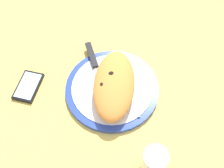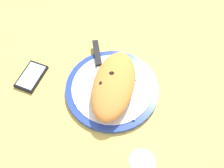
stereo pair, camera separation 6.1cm
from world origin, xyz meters
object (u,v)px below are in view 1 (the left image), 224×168
object	(u,v)px
fork	(137,86)
knife	(94,62)
calzone	(114,84)
water_glass	(153,162)
smartphone	(28,86)
plate	(112,89)

from	to	relation	value
fork	knife	bearing A→B (deg)	56.58
calzone	knife	bearing A→B (deg)	32.62
calzone	water_glass	world-z (taller)	water_glass
knife	smartphone	bearing A→B (deg)	112.05
plate	smartphone	size ratio (longest dim) A/B	2.41
knife	smartphone	world-z (taller)	knife
plate	calzone	xyz separation A→B (cm)	(-0.91, -0.67, 4.15)
water_glass	smartphone	bearing A→B (deg)	56.14
smartphone	plate	bearing A→B (deg)	-92.26
knife	water_glass	distance (cm)	38.03
calzone	knife	xyz separation A→B (cm)	(10.50, 6.72, -2.74)
knife	water_glass	bearing A→B (deg)	-153.54
smartphone	water_glass	distance (cm)	45.86
calzone	water_glass	xyz separation A→B (cm)	(-23.49, -10.20, -0.73)
calzone	smartphone	size ratio (longest dim) A/B	2.12
knife	smartphone	size ratio (longest dim) A/B	1.88
smartphone	water_glass	world-z (taller)	water_glass
fork	plate	bearing A→B (deg)	92.21
knife	water_glass	size ratio (longest dim) A/B	2.35
fork	smartphone	bearing A→B (deg)	88.76
plate	fork	xyz separation A→B (cm)	(0.31, -8.01, 1.11)
calzone	knife	world-z (taller)	calzone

